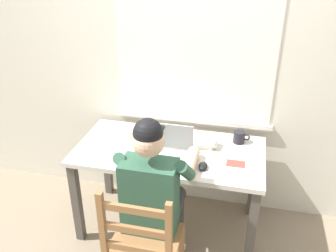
{
  "coord_description": "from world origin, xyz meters",
  "views": [
    {
      "loc": [
        0.53,
        -2.26,
        2.12
      ],
      "look_at": [
        0.0,
        -0.05,
        0.95
      ],
      "focal_mm": 38.89,
      "sensor_mm": 36.0,
      "label": 1
    }
  ],
  "objects_px": {
    "desk": "(169,161)",
    "book_stack_main": "(204,142)",
    "laptop": "(168,150)",
    "landscape_photo_print": "(236,164)",
    "wooden_chair": "(143,247)",
    "computer_mouse": "(203,166)",
    "coffee_mug_white": "(131,136)",
    "coffee_mug_dark": "(239,137)",
    "seated_person": "(155,189)"
  },
  "relations": [
    {
      "from": "desk",
      "to": "book_stack_main",
      "type": "xyz_separation_m",
      "value": [
        0.24,
        0.11,
        0.13
      ]
    },
    {
      "from": "laptop",
      "to": "landscape_photo_print",
      "type": "height_order",
      "value": "laptop"
    },
    {
      "from": "wooden_chair",
      "to": "computer_mouse",
      "type": "bearing_deg",
      "value": 62.1
    },
    {
      "from": "desk",
      "to": "computer_mouse",
      "type": "distance_m",
      "value": 0.36
    },
    {
      "from": "coffee_mug_white",
      "to": "landscape_photo_print",
      "type": "distance_m",
      "value": 0.81
    },
    {
      "from": "desk",
      "to": "coffee_mug_dark",
      "type": "distance_m",
      "value": 0.56
    },
    {
      "from": "coffee_mug_dark",
      "to": "laptop",
      "type": "bearing_deg",
      "value": -145.56
    },
    {
      "from": "coffee_mug_white",
      "to": "laptop",
      "type": "bearing_deg",
      "value": -24.58
    },
    {
      "from": "landscape_photo_print",
      "to": "computer_mouse",
      "type": "bearing_deg",
      "value": -154.34
    },
    {
      "from": "wooden_chair",
      "to": "computer_mouse",
      "type": "height_order",
      "value": "wooden_chair"
    },
    {
      "from": "desk",
      "to": "coffee_mug_dark",
      "type": "height_order",
      "value": "coffee_mug_dark"
    },
    {
      "from": "coffee_mug_white",
      "to": "coffee_mug_dark",
      "type": "relative_size",
      "value": 0.94
    },
    {
      "from": "desk",
      "to": "wooden_chair",
      "type": "bearing_deg",
      "value": -89.65
    },
    {
      "from": "wooden_chair",
      "to": "seated_person",
      "type": "bearing_deg",
      "value": 90.0
    },
    {
      "from": "desk",
      "to": "computer_mouse",
      "type": "height_order",
      "value": "computer_mouse"
    },
    {
      "from": "coffee_mug_dark",
      "to": "seated_person",
      "type": "bearing_deg",
      "value": -126.96
    },
    {
      "from": "wooden_chair",
      "to": "coffee_mug_dark",
      "type": "height_order",
      "value": "wooden_chair"
    },
    {
      "from": "landscape_photo_print",
      "to": "seated_person",
      "type": "bearing_deg",
      "value": -145.5
    },
    {
      "from": "seated_person",
      "to": "landscape_photo_print",
      "type": "height_order",
      "value": "seated_person"
    },
    {
      "from": "coffee_mug_dark",
      "to": "computer_mouse",
      "type": "bearing_deg",
      "value": -117.61
    },
    {
      "from": "seated_person",
      "to": "wooden_chair",
      "type": "height_order",
      "value": "seated_person"
    },
    {
      "from": "computer_mouse",
      "to": "coffee_mug_dark",
      "type": "bearing_deg",
      "value": 62.39
    },
    {
      "from": "book_stack_main",
      "to": "coffee_mug_dark",
      "type": "bearing_deg",
      "value": 24.88
    },
    {
      "from": "laptop",
      "to": "landscape_photo_print",
      "type": "bearing_deg",
      "value": 2.53
    },
    {
      "from": "coffee_mug_dark",
      "to": "wooden_chair",
      "type": "bearing_deg",
      "value": -117.77
    },
    {
      "from": "computer_mouse",
      "to": "coffee_mug_dark",
      "type": "xyz_separation_m",
      "value": [
        0.22,
        0.41,
        0.03
      ]
    },
    {
      "from": "seated_person",
      "to": "book_stack_main",
      "type": "relative_size",
      "value": 5.93
    },
    {
      "from": "wooden_chair",
      "to": "coffee_mug_white",
      "type": "xyz_separation_m",
      "value": [
        -0.31,
        0.75,
        0.33
      ]
    },
    {
      "from": "computer_mouse",
      "to": "wooden_chair",
      "type": "bearing_deg",
      "value": -117.9
    },
    {
      "from": "laptop",
      "to": "landscape_photo_print",
      "type": "distance_m",
      "value": 0.48
    },
    {
      "from": "computer_mouse",
      "to": "coffee_mug_dark",
      "type": "relative_size",
      "value": 0.79
    },
    {
      "from": "coffee_mug_dark",
      "to": "landscape_photo_print",
      "type": "xyz_separation_m",
      "value": [
        -0.0,
        -0.31,
        -0.05
      ]
    },
    {
      "from": "coffee_mug_white",
      "to": "book_stack_main",
      "type": "distance_m",
      "value": 0.55
    },
    {
      "from": "wooden_chair",
      "to": "coffee_mug_white",
      "type": "distance_m",
      "value": 0.88
    },
    {
      "from": "laptop",
      "to": "coffee_mug_dark",
      "type": "height_order",
      "value": "laptop"
    },
    {
      "from": "seated_person",
      "to": "coffee_mug_white",
      "type": "height_order",
      "value": "seated_person"
    },
    {
      "from": "desk",
      "to": "wooden_chair",
      "type": "distance_m",
      "value": 0.73
    },
    {
      "from": "wooden_chair",
      "to": "desk",
      "type": "bearing_deg",
      "value": 90.35
    },
    {
      "from": "wooden_chair",
      "to": "book_stack_main",
      "type": "xyz_separation_m",
      "value": [
        0.24,
        0.81,
        0.31
      ]
    },
    {
      "from": "computer_mouse",
      "to": "coffee_mug_white",
      "type": "height_order",
      "value": "coffee_mug_white"
    },
    {
      "from": "seated_person",
      "to": "laptop",
      "type": "height_order",
      "value": "seated_person"
    },
    {
      "from": "seated_person",
      "to": "desk",
      "type": "bearing_deg",
      "value": 90.59
    },
    {
      "from": "desk",
      "to": "book_stack_main",
      "type": "bearing_deg",
      "value": 23.69
    },
    {
      "from": "laptop",
      "to": "computer_mouse",
      "type": "distance_m",
      "value": 0.28
    },
    {
      "from": "seated_person",
      "to": "computer_mouse",
      "type": "xyz_separation_m",
      "value": [
        0.28,
        0.24,
        0.07
      ]
    },
    {
      "from": "seated_person",
      "to": "laptop",
      "type": "bearing_deg",
      "value": 87.86
    },
    {
      "from": "laptop",
      "to": "seated_person",
      "type": "bearing_deg",
      "value": -92.14
    },
    {
      "from": "wooden_chair",
      "to": "book_stack_main",
      "type": "bearing_deg",
      "value": 73.87
    },
    {
      "from": "coffee_mug_white",
      "to": "coffee_mug_dark",
      "type": "distance_m",
      "value": 0.82
    },
    {
      "from": "desk",
      "to": "coffee_mug_dark",
      "type": "bearing_deg",
      "value": 24.31
    }
  ]
}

